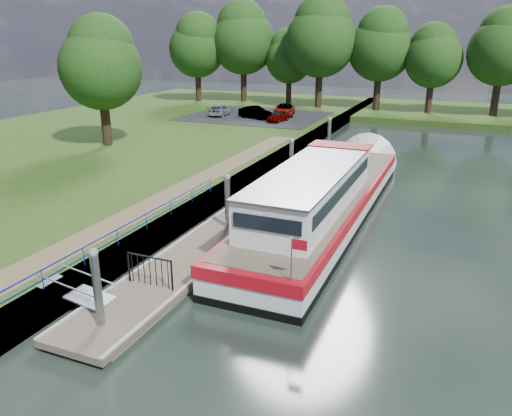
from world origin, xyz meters
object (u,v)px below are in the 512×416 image
at_px(pontoon, 264,203).
at_px(car_b, 255,112).
at_px(car_c, 220,110).
at_px(car_d, 284,110).
at_px(barge, 327,196).
at_px(car_a, 278,116).

bearing_deg(pontoon, car_b, 113.96).
distance_m(car_c, car_d, 6.78).
relative_size(pontoon, car_c, 7.82).
height_order(barge, car_d, barge).
bearing_deg(barge, car_d, 114.12).
bearing_deg(car_b, car_a, -87.18).
distance_m(car_a, car_c, 7.23).
bearing_deg(car_c, car_d, -163.52).
relative_size(pontoon, barge, 1.42).
xyz_separation_m(car_b, car_d, (2.09, 2.94, -0.00)).
height_order(car_a, car_b, car_b).
height_order(pontoon, barge, barge).
xyz_separation_m(barge, car_a, (-11.09, 22.62, 0.28)).
xyz_separation_m(pontoon, car_c, (-14.59, 23.80, 1.21)).
bearing_deg(car_d, barge, -80.50).
bearing_deg(barge, pontoon, 176.08).
bearing_deg(car_a, car_c, 177.22).
bearing_deg(car_b, barge, -129.15).
height_order(pontoon, car_b, car_b).
distance_m(pontoon, barge, 3.72).
distance_m(car_a, car_d, 3.91).
relative_size(pontoon, car_d, 6.87).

